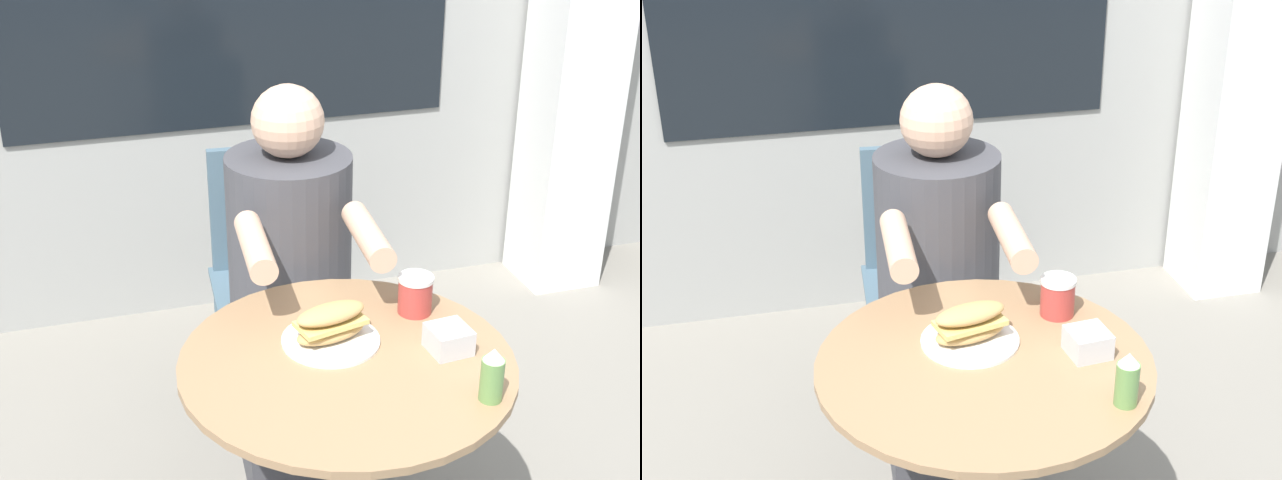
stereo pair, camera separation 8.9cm
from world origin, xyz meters
TOP-DOWN VIEW (x-y plane):
  - cafe_table at (0.00, 0.00)m, footprint 0.77×0.77m
  - diner_chair at (0.03, 0.92)m, footprint 0.41×0.41m
  - seated_diner at (0.02, 0.57)m, footprint 0.39×0.65m
  - sandwich_on_plate at (-0.01, 0.08)m, footprint 0.23×0.23m
  - drink_cup at (0.23, 0.15)m, footprint 0.09×0.09m
  - napkin_box at (0.23, -0.03)m, footprint 0.10×0.10m
  - condiment_bottle at (0.24, -0.23)m, footprint 0.05×0.05m

SIDE VIEW (x-z plane):
  - seated_diner at x=0.02m, z-range -0.08..1.10m
  - diner_chair at x=0.03m, z-range 0.09..0.96m
  - cafe_table at x=0.00m, z-range 0.17..0.88m
  - napkin_box at x=0.23m, z-range 0.71..0.77m
  - sandwich_on_plate at x=-0.01m, z-range 0.70..0.80m
  - drink_cup at x=0.23m, z-range 0.71..0.81m
  - condiment_bottle at x=0.24m, z-range 0.71..0.83m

